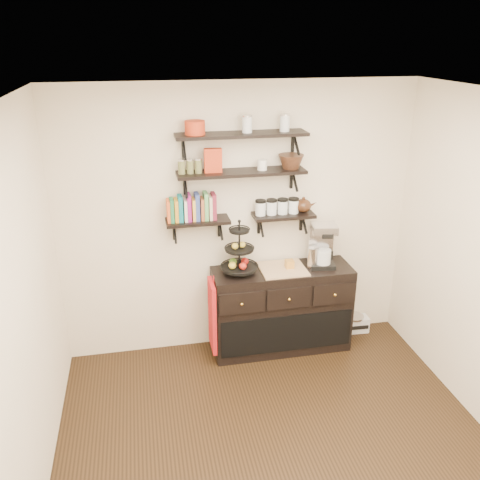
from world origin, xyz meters
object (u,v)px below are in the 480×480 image
object	(u,v)px
fruit_stand	(240,256)
coffee_maker	(322,245)
radio	(353,323)
sideboard	(281,309)

from	to	relation	value
fruit_stand	coffee_maker	size ratio (longest dim) A/B	1.19
coffee_maker	radio	xyz separation A→B (m)	(0.47, 0.10, -1.02)
coffee_maker	radio	world-z (taller)	coffee_maker
radio	coffee_maker	bearing A→B (deg)	-165.06
coffee_maker	radio	bearing A→B (deg)	21.48
sideboard	radio	world-z (taller)	sideboard
fruit_stand	radio	size ratio (longest dim) A/B	1.63
fruit_stand	radio	distance (m)	1.65
sideboard	coffee_maker	distance (m)	0.78
sideboard	fruit_stand	xyz separation A→B (m)	(-0.44, 0.00, 0.63)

